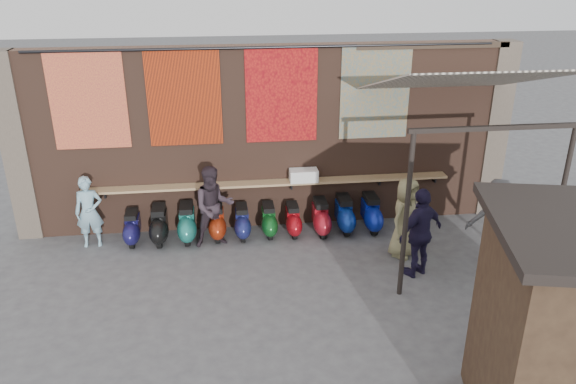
# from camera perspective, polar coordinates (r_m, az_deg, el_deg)

# --- Properties ---
(ground) EXTENTS (70.00, 70.00, 0.00)m
(ground) POSITION_cam_1_polar(r_m,az_deg,el_deg) (10.68, -0.69, -9.27)
(ground) COLOR #474749
(ground) RESTS_ON ground
(brick_wall) EXTENTS (10.00, 0.40, 4.00)m
(brick_wall) POSITION_cam_1_polar(r_m,az_deg,el_deg) (12.29, -2.16, 5.45)
(brick_wall) COLOR brown
(brick_wall) RESTS_ON ground
(pier_left) EXTENTS (0.50, 0.50, 4.00)m
(pier_left) POSITION_cam_1_polar(r_m,az_deg,el_deg) (12.95, -25.79, 4.06)
(pier_left) COLOR #4C4238
(pier_left) RESTS_ON ground
(pier_right) EXTENTS (0.50, 0.50, 4.00)m
(pier_right) POSITION_cam_1_polar(r_m,az_deg,el_deg) (13.72, 20.14, 5.93)
(pier_right) COLOR #4C4238
(pier_right) RESTS_ON ground
(eating_counter) EXTENTS (8.00, 0.32, 0.05)m
(eating_counter) POSITION_cam_1_polar(r_m,az_deg,el_deg) (12.25, -1.94, 0.92)
(eating_counter) COLOR #9E7A51
(eating_counter) RESTS_ON brick_wall
(shelf_box) EXTENTS (0.61, 0.32, 0.26)m
(shelf_box) POSITION_cam_1_polar(r_m,az_deg,el_deg) (12.24, 1.60, 1.71)
(shelf_box) COLOR white
(shelf_box) RESTS_ON eating_counter
(tapestry_redgold) EXTENTS (1.50, 0.02, 2.00)m
(tapestry_redgold) POSITION_cam_1_polar(r_m,az_deg,el_deg) (12.06, -19.64, 8.73)
(tapestry_redgold) COLOR maroon
(tapestry_redgold) RESTS_ON brick_wall
(tapestry_sun) EXTENTS (1.50, 0.02, 2.00)m
(tapestry_sun) POSITION_cam_1_polar(r_m,az_deg,el_deg) (11.79, -10.50, 9.38)
(tapestry_sun) COLOR #EF3C0E
(tapestry_sun) RESTS_ON brick_wall
(tapestry_orange) EXTENTS (1.50, 0.02, 2.00)m
(tapestry_orange) POSITION_cam_1_polar(r_m,az_deg,el_deg) (11.84, -0.66, 9.81)
(tapestry_orange) COLOR red
(tapestry_orange) RESTS_ON brick_wall
(tapestry_multi) EXTENTS (1.50, 0.02, 2.00)m
(tapestry_multi) POSITION_cam_1_polar(r_m,az_deg,el_deg) (12.22, 8.84, 9.96)
(tapestry_multi) COLOR #246285
(tapestry_multi) RESTS_ON brick_wall
(hang_rail) EXTENTS (9.50, 0.06, 0.06)m
(hang_rail) POSITION_cam_1_polar(r_m,az_deg,el_deg) (11.62, -2.20, 14.46)
(hang_rail) COLOR black
(hang_rail) RESTS_ON brick_wall
(scooter_stool_0) EXTENTS (0.33, 0.73, 0.69)m
(scooter_stool_0) POSITION_cam_1_polar(r_m,az_deg,el_deg) (12.37, -15.52, -3.54)
(scooter_stool_0) COLOR #161348
(scooter_stool_0) RESTS_ON ground
(scooter_stool_1) EXTENTS (0.37, 0.82, 0.78)m
(scooter_stool_1) POSITION_cam_1_polar(r_m,az_deg,el_deg) (12.26, -12.93, -3.30)
(scooter_stool_1) COLOR black
(scooter_stool_1) RESTS_ON ground
(scooter_stool_2) EXTENTS (0.37, 0.83, 0.79)m
(scooter_stool_2) POSITION_cam_1_polar(r_m,az_deg,el_deg) (12.21, -10.20, -3.14)
(scooter_stool_2) COLOR #1C7065
(scooter_stool_2) RESTS_ON ground
(scooter_stool_3) EXTENTS (0.35, 0.78, 0.74)m
(scooter_stool_3) POSITION_cam_1_polar(r_m,az_deg,el_deg) (12.23, -7.20, -3.04)
(scooter_stool_3) COLOR maroon
(scooter_stool_3) RESTS_ON ground
(scooter_stool_4) EXTENTS (0.33, 0.74, 0.70)m
(scooter_stool_4) POSITION_cam_1_polar(r_m,az_deg,el_deg) (12.21, -4.68, -3.07)
(scooter_stool_4) COLOR navy
(scooter_stool_4) RESTS_ON ground
(scooter_stool_5) EXTENTS (0.33, 0.73, 0.69)m
(scooter_stool_5) POSITION_cam_1_polar(r_m,az_deg,el_deg) (12.27, -1.96, -2.90)
(scooter_stool_5) COLOR #0F4D1B
(scooter_stool_5) RESTS_ON ground
(scooter_stool_6) EXTENTS (0.32, 0.71, 0.68)m
(scooter_stool_6) POSITION_cam_1_polar(r_m,az_deg,el_deg) (12.29, 0.51, -2.87)
(scooter_stool_6) COLOR maroon
(scooter_stool_6) RESTS_ON ground
(scooter_stool_7) EXTENTS (0.36, 0.80, 0.76)m
(scooter_stool_7) POSITION_cam_1_polar(r_m,az_deg,el_deg) (12.33, 3.34, -2.60)
(scooter_stool_7) COLOR maroon
(scooter_stool_7) RESTS_ON ground
(scooter_stool_8) EXTENTS (0.37, 0.82, 0.78)m
(scooter_stool_8) POSITION_cam_1_polar(r_m,az_deg,el_deg) (12.49, 5.75, -2.29)
(scooter_stool_8) COLOR navy
(scooter_stool_8) RESTS_ON ground
(scooter_stool_9) EXTENTS (0.38, 0.83, 0.79)m
(scooter_stool_9) POSITION_cam_1_polar(r_m,az_deg,el_deg) (12.61, 8.44, -2.15)
(scooter_stool_9) COLOR #0D1E98
(scooter_stool_9) RESTS_ON ground
(diner_left) EXTENTS (0.59, 0.41, 1.55)m
(diner_left) POSITION_cam_1_polar(r_m,az_deg,el_deg) (12.35, -19.55, -1.93)
(diner_left) COLOR #83ADBE
(diner_left) RESTS_ON ground
(diner_right) EXTENTS (0.97, 0.82, 1.76)m
(diner_right) POSITION_cam_1_polar(r_m,az_deg,el_deg) (11.72, -7.55, -1.50)
(diner_right) COLOR #2D232B
(diner_right) RESTS_ON ground
(shopper_navy) EXTENTS (1.13, 0.86, 1.78)m
(shopper_navy) POSITION_cam_1_polar(r_m,az_deg,el_deg) (10.83, 13.31, -4.04)
(shopper_navy) COLOR #1D1734
(shopper_navy) RESTS_ON ground
(shopper_grey) EXTENTS (1.28, 1.09, 1.72)m
(shopper_grey) POSITION_cam_1_polar(r_m,az_deg,el_deg) (11.82, 20.34, -2.70)
(shopper_grey) COLOR #56565A
(shopper_grey) RESTS_ON ground
(shopper_tan) EXTENTS (0.97, 0.94, 1.68)m
(shopper_tan) POSITION_cam_1_polar(r_m,az_deg,el_deg) (11.49, 11.82, -2.57)
(shopper_tan) COLOR #867F55
(shopper_tan) RESTS_ON ground
(stall_shelf) EXTENTS (2.17, 0.58, 0.06)m
(stall_shelf) POSITION_cam_1_polar(r_m,az_deg,el_deg) (8.85, 26.49, -11.47)
(stall_shelf) COLOR #473321
(stall_shelf) RESTS_ON market_stall
(awning_canvas) EXTENTS (3.20, 3.28, 0.97)m
(awning_canvas) POSITION_cam_1_polar(r_m,az_deg,el_deg) (11.06, 17.32, 10.77)
(awning_canvas) COLOR beige
(awning_canvas) RESTS_ON brick_wall
(awning_ledger) EXTENTS (3.30, 0.08, 0.12)m
(awning_ledger) POSITION_cam_1_polar(r_m,az_deg,el_deg) (12.44, 14.60, 14.20)
(awning_ledger) COLOR #33261C
(awning_ledger) RESTS_ON brick_wall
(awning_header) EXTENTS (3.00, 0.08, 0.08)m
(awning_header) POSITION_cam_1_polar(r_m,az_deg,el_deg) (9.86, 20.42, 6.12)
(awning_header) COLOR black
(awning_header) RESTS_ON awning_post_left
(awning_post_left) EXTENTS (0.09, 0.09, 3.10)m
(awning_post_left) POSITION_cam_1_polar(r_m,az_deg,el_deg) (9.84, 11.92, -2.47)
(awning_post_left) COLOR black
(awning_post_left) RESTS_ON ground
(awning_post_right) EXTENTS (0.09, 0.09, 3.10)m
(awning_post_right) POSITION_cam_1_polar(r_m,az_deg,el_deg) (11.05, 25.82, -1.50)
(awning_post_right) COLOR black
(awning_post_right) RESTS_ON ground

